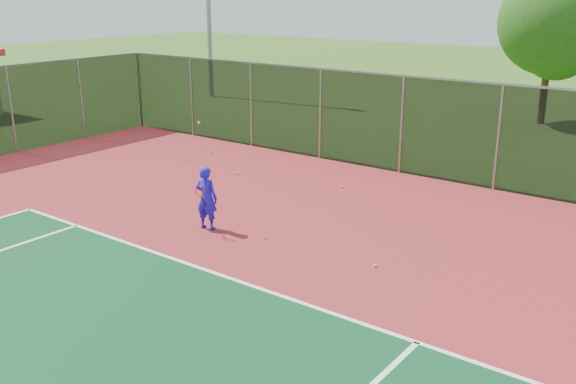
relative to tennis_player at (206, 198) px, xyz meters
name	(u,v)px	position (x,y,z in m)	size (l,w,h in m)	color
court_apron	(281,331)	(4.34, -2.78, -0.78)	(30.00, 20.00, 0.02)	maroon
fence_back	(498,136)	(4.34, 7.22, 0.78)	(30.00, 0.06, 3.03)	black
tennis_player	(206,198)	(0.00, 0.00, 0.00)	(0.62, 0.65, 2.56)	#1E16D7
practice_ball_0	(343,187)	(0.83, 4.73, -0.73)	(0.07, 0.07, 0.07)	#C7C717
practice_ball_1	(375,266)	(4.33, 0.41, -0.73)	(0.07, 0.07, 0.07)	#C7C717
practice_ball_2	(189,159)	(-4.99, 4.35, -0.73)	(0.07, 0.07, 0.07)	#C7C717
practice_ball_3	(237,173)	(-2.54, 3.99, -0.73)	(0.07, 0.07, 0.07)	#C7C717
practice_ball_4	(212,152)	(-5.01, 5.48, -0.73)	(0.07, 0.07, 0.07)	#C7C717
tree_back_left	(554,27)	(2.66, 17.82, 3.22)	(4.35, 4.35, 6.39)	#3D2516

